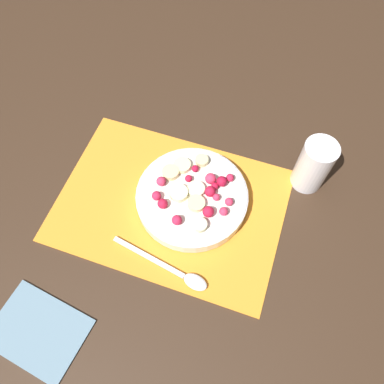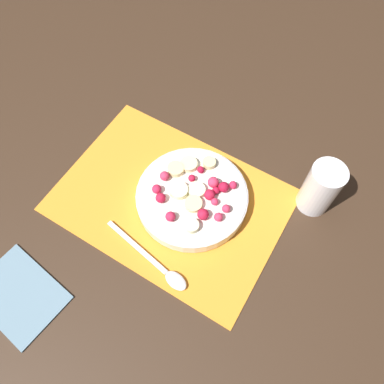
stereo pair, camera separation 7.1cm
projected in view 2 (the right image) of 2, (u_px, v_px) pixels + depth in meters
ground_plane at (171, 201)px, 0.75m from camera, size 3.00×3.00×0.00m
placemat at (171, 200)px, 0.74m from camera, size 0.44×0.31×0.01m
fruit_bowl at (192, 196)px, 0.72m from camera, size 0.22×0.22×0.05m
spoon at (162, 268)px, 0.67m from camera, size 0.19×0.05×0.01m
drinking_glass at (320, 188)px, 0.69m from camera, size 0.06×0.06×0.12m
napkin at (19, 295)px, 0.66m from camera, size 0.17×0.13×0.01m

